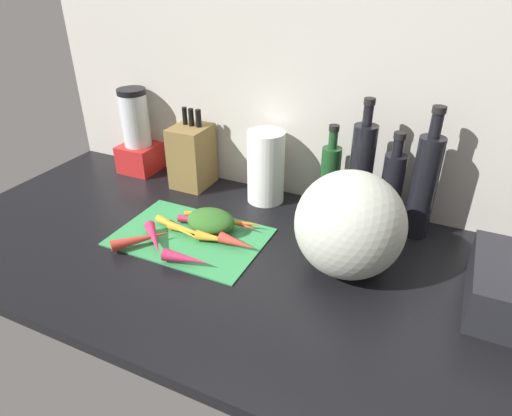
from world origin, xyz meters
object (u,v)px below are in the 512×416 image
object	(u,v)px
carrot_2	(232,222)
carrot_4	(237,243)
carrot_9	(186,259)
blender_appliance	(137,137)
carrot_1	(154,238)
carrot_7	(215,238)
carrot_10	(178,229)
cutting_board	(190,236)
bottle_1	(360,174)
carrot_0	(206,222)
knife_block	(192,156)
winter_squash	(350,225)
carrot_5	(142,239)
bottle_3	(424,185)
carrot_6	(191,231)
paper_towel_roll	(266,167)
bottle_2	(391,191)
carrot_3	(232,222)
bottle_0	(330,178)
carrot_8	(205,213)

from	to	relation	value
carrot_2	carrot_4	bearing A→B (deg)	-54.26
carrot_9	blender_appliance	bearing A→B (deg)	137.83
carrot_1	blender_appliance	bearing A→B (deg)	131.68
carrot_7	carrot_10	bearing A→B (deg)	178.22
cutting_board	bottle_1	size ratio (longest dim) A/B	1.11
carrot_0	carrot_1	distance (cm)	15.48
carrot_10	knife_block	distance (cm)	32.18
carrot_2	winter_squash	distance (cm)	35.53
knife_block	winter_squash	bearing A→B (deg)	-22.64
carrot_5	carrot_10	world-z (taller)	carrot_5
bottle_1	bottle_3	distance (cm)	16.32
carrot_6	paper_towel_roll	bearing A→B (deg)	71.93
carrot_1	bottle_1	xyz separation A→B (cm)	(44.65, 33.94, 12.90)
bottle_2	carrot_6	bearing A→B (deg)	-150.03
blender_appliance	carrot_0	bearing A→B (deg)	-30.21
carrot_0	bottle_2	bearing A→B (deg)	24.46
carrot_3	carrot_7	world-z (taller)	carrot_3
carrot_3	bottle_3	bearing A→B (deg)	22.99
carrot_3	carrot_9	distance (cm)	19.94
carrot_5	carrot_10	bearing A→B (deg)	59.23
carrot_7	bottle_0	xyz separation A→B (cm)	(21.33, 29.85, 8.79)
carrot_1	paper_towel_roll	world-z (taller)	paper_towel_roll
carrot_10	bottle_2	xyz separation A→B (cm)	(50.38, 26.96, 10.03)
carrot_4	cutting_board	bearing A→B (deg)	-179.42
carrot_10	paper_towel_roll	size ratio (longest dim) A/B	0.77
carrot_1	bottle_0	xyz separation A→B (cm)	(35.58, 36.67, 8.73)
carrot_5	carrot_4	bearing A→B (deg)	21.63
carrot_10	blender_appliance	world-z (taller)	blender_appliance
carrot_1	paper_towel_roll	size ratio (longest dim) A/B	0.63
paper_towel_roll	carrot_4	bearing A→B (deg)	-80.50
carrot_1	carrot_10	bearing A→B (deg)	69.13
carrot_2	blender_appliance	distance (cm)	52.95
bottle_3	paper_towel_roll	bearing A→B (deg)	179.13
carrot_4	blender_appliance	world-z (taller)	blender_appliance
cutting_board	carrot_7	xyz separation A→B (cm)	(7.93, -0.44, 1.82)
carrot_1	carrot_10	world-z (taller)	carrot_1
winter_squash	bottle_1	bearing A→B (deg)	98.26
bottle_1	blender_appliance	bearing A→B (deg)	177.61
carrot_10	carrot_0	bearing A→B (deg)	51.96
carrot_3	carrot_7	xyz separation A→B (cm)	(-0.69, -8.71, -0.21)
cutting_board	blender_appliance	xyz separation A→B (cm)	(-39.42, 29.91, 12.15)
carrot_0	carrot_8	world-z (taller)	same
carrot_0	carrot_6	xyz separation A→B (cm)	(-0.99, -6.10, 0.07)
blender_appliance	carrot_1	bearing A→B (deg)	-48.32
carrot_1	carrot_7	bearing A→B (deg)	25.60
blender_appliance	bottle_0	xyz separation A→B (cm)	(68.68, -0.51, -1.54)
winter_squash	carrot_10	bearing A→B (deg)	-174.84
winter_squash	bottle_2	size ratio (longest dim) A/B	0.90
carrot_2	carrot_8	distance (cm)	9.80
carrot_2	carrot_8	bearing A→B (deg)	171.23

